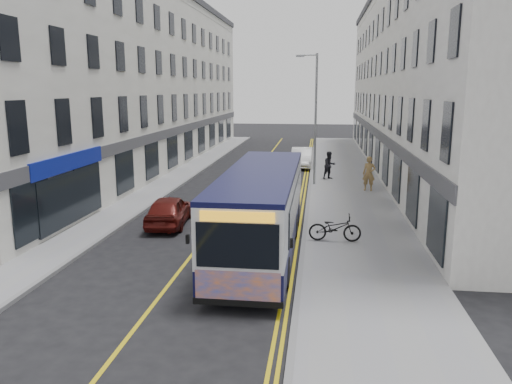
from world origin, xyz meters
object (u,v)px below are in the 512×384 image
(pedestrian_near, at_px, (369,174))
(car_maroon, at_px, (169,210))
(car_white, at_px, (302,158))
(bicycle, at_px, (335,228))
(city_bus, at_px, (261,208))
(pedestrian_far, at_px, (330,165))
(streetlamp, at_px, (314,115))

(pedestrian_near, height_order, car_maroon, pedestrian_near)
(pedestrian_near, height_order, car_white, pedestrian_near)
(bicycle, xyz_separation_m, pedestrian_near, (2.22, 10.21, 0.47))
(city_bus, height_order, pedestrian_near, city_bus)
(pedestrian_far, bearing_deg, pedestrian_near, -93.11)
(bicycle, bearing_deg, car_white, 5.76)
(bicycle, height_order, pedestrian_far, pedestrian_far)
(streetlamp, bearing_deg, bicycle, -85.05)
(pedestrian_near, relative_size, car_maroon, 0.51)
(pedestrian_near, height_order, pedestrian_far, pedestrian_near)
(pedestrian_near, xyz_separation_m, car_maroon, (-9.41, -8.37, -0.45))
(streetlamp, relative_size, pedestrian_far, 4.42)
(city_bus, height_order, car_white, city_bus)
(pedestrian_near, relative_size, car_white, 0.45)
(city_bus, distance_m, car_maroon, 5.64)
(streetlamp, distance_m, pedestrian_near, 4.88)
(city_bus, relative_size, pedestrian_far, 5.89)
(city_bus, bearing_deg, pedestrian_near, 67.05)
(bicycle, distance_m, car_white, 19.56)
(pedestrian_near, distance_m, car_maroon, 12.60)
(streetlamp, bearing_deg, city_bus, -97.26)
(streetlamp, relative_size, car_maroon, 2.02)
(city_bus, relative_size, car_white, 2.38)
(pedestrian_near, bearing_deg, city_bus, -100.60)
(streetlamp, distance_m, bicycle, 12.45)
(city_bus, distance_m, bicycle, 3.24)
(bicycle, bearing_deg, pedestrian_far, -0.17)
(car_maroon, bearing_deg, pedestrian_near, -143.38)
(streetlamp, xyz_separation_m, city_bus, (-1.69, -13.27, -2.69))
(streetlamp, height_order, car_white, streetlamp)
(car_maroon, bearing_deg, car_white, -111.48)
(car_maroon, bearing_deg, city_bus, 138.78)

